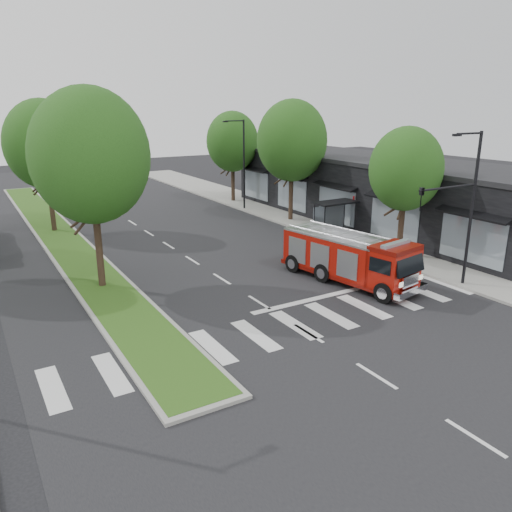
{
  "coord_description": "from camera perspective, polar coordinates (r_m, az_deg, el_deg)",
  "views": [
    {
      "loc": [
        -11.68,
        -19.26,
        9.18
      ],
      "look_at": [
        0.82,
        1.68,
        1.8
      ],
      "focal_mm": 35.0,
      "sensor_mm": 36.0,
      "label": 1
    }
  ],
  "objects": [
    {
      "name": "ground",
      "position": [
        24.32,
        0.38,
        -5.34
      ],
      "size": [
        140.0,
        140.0,
        0.0
      ],
      "primitive_type": "plane",
      "color": "black",
      "rests_on": "ground"
    },
    {
      "name": "sidewalk_right",
      "position": [
        39.04,
        8.51,
        3.16
      ],
      "size": [
        5.0,
        80.0,
        0.15
      ],
      "primitive_type": "cube",
      "color": "gray",
      "rests_on": "ground"
    },
    {
      "name": "median",
      "position": [
        38.77,
        -21.53,
        2.07
      ],
      "size": [
        3.0,
        50.0,
        0.15
      ],
      "color": "gray",
      "rests_on": "ground"
    },
    {
      "name": "storefront_row",
      "position": [
        41.51,
        13.52,
        7.11
      ],
      "size": [
        8.0,
        30.0,
        5.0
      ],
      "primitive_type": "cube",
      "color": "black",
      "rests_on": "ground"
    },
    {
      "name": "bus_shelter",
      "position": [
        36.41,
        8.88,
        5.32
      ],
      "size": [
        3.2,
        1.6,
        2.61
      ],
      "color": "black",
      "rests_on": "ground"
    },
    {
      "name": "tree_right_near",
      "position": [
        31.67,
        16.76,
        9.47
      ],
      "size": [
        4.4,
        4.4,
        8.05
      ],
      "color": "black",
      "rests_on": "ground"
    },
    {
      "name": "tree_right_mid",
      "position": [
        40.63,
        4.14,
        12.99
      ],
      "size": [
        5.6,
        5.6,
        9.72
      ],
      "color": "black",
      "rests_on": "ground"
    },
    {
      "name": "tree_right_far",
      "position": [
        49.19,
        -2.71,
        12.92
      ],
      "size": [
        5.0,
        5.0,
        8.73
      ],
      "color": "black",
      "rests_on": "ground"
    },
    {
      "name": "tree_median_near",
      "position": [
        26.0,
        -18.42,
        10.77
      ],
      "size": [
        5.8,
        5.8,
        10.16
      ],
      "color": "black",
      "rests_on": "ground"
    },
    {
      "name": "tree_median_far",
      "position": [
        39.76,
        -23.05,
        11.65
      ],
      "size": [
        5.6,
        5.6,
        9.72
      ],
      "color": "black",
      "rests_on": "ground"
    },
    {
      "name": "streetlight_right_near",
      "position": [
        26.87,
        22.45,
        5.9
      ],
      "size": [
        4.08,
        0.22,
        8.0
      ],
      "color": "black",
      "rests_on": "ground"
    },
    {
      "name": "streetlight_right_far",
      "position": [
        45.26,
        -1.56,
        10.87
      ],
      "size": [
        2.11,
        0.2,
        8.0
      ],
      "color": "black",
      "rests_on": "ground"
    },
    {
      "name": "fire_engine",
      "position": [
        27.19,
        10.51,
        -0.2
      ],
      "size": [
        3.74,
        8.37,
        2.8
      ],
      "rotation": [
        0.0,
        0.0,
        0.17
      ],
      "color": "#5C0A05",
      "rests_on": "ground"
    }
  ]
}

